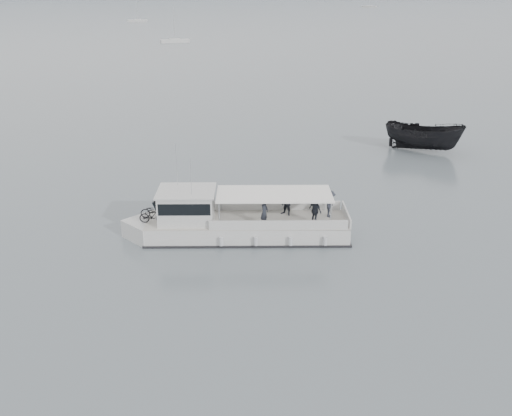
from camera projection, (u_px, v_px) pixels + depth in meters
name	position (u px, v px, depth m)	size (l,w,h in m)	color
ground	(156.00, 260.00, 28.34)	(1400.00, 1400.00, 0.00)	slate
tour_boat	(227.00, 222.00, 30.69)	(12.04, 6.57, 5.15)	silver
dark_motorboat	(424.00, 136.00, 46.35)	(2.39, 6.35, 2.45)	black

